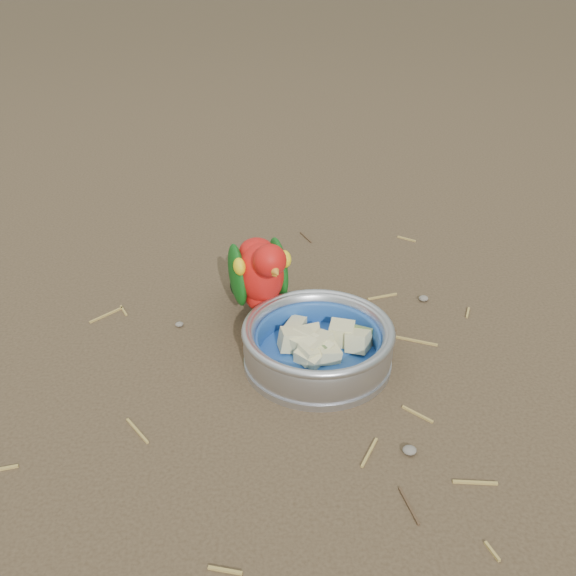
{
  "coord_description": "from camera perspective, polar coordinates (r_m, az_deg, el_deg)",
  "views": [
    {
      "loc": [
        0.03,
        -0.69,
        0.55
      ],
      "look_at": [
        0.05,
        0.11,
        0.08
      ],
      "focal_mm": 40.0,
      "sensor_mm": 36.0,
      "label": 1
    }
  ],
  "objects": [
    {
      "name": "food_bowl",
      "position": [
        0.9,
        2.63,
        -6.29
      ],
      "size": [
        0.21,
        0.21,
        0.02
      ],
      "primitive_type": "cylinder",
      "color": "#B2B2BA",
      "rests_on": "ground"
    },
    {
      "name": "fruit_wedges",
      "position": [
        0.89,
        2.67,
        -5.1
      ],
      "size": [
        0.12,
        0.12,
        0.03
      ],
      "primitive_type": null,
      "color": "beige",
      "rests_on": "food_bowl"
    },
    {
      "name": "ground_debris",
      "position": [
        0.91,
        -1.3,
        -6.15
      ],
      "size": [
        0.9,
        0.8,
        0.01
      ],
      "primitive_type": null,
      "color": "#AB8D44",
      "rests_on": "ground"
    },
    {
      "name": "ground",
      "position": [
        0.88,
        -2.87,
        -8.04
      ],
      "size": [
        60.0,
        60.0,
        0.0
      ],
      "primitive_type": "plane",
      "color": "#4A3A27"
    },
    {
      "name": "lory_parrot",
      "position": [
        0.95,
        -2.44,
        0.66
      ],
      "size": [
        0.14,
        0.2,
        0.15
      ],
      "primitive_type": null,
      "rotation": [
        0.0,
        0.0,
        -2.8
      ],
      "color": "red",
      "rests_on": "ground"
    },
    {
      "name": "bowl_wall",
      "position": [
        0.88,
        2.68,
        -4.73
      ],
      "size": [
        0.21,
        0.21,
        0.04
      ],
      "primitive_type": null,
      "color": "#B2B2BA",
      "rests_on": "food_bowl"
    }
  ]
}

